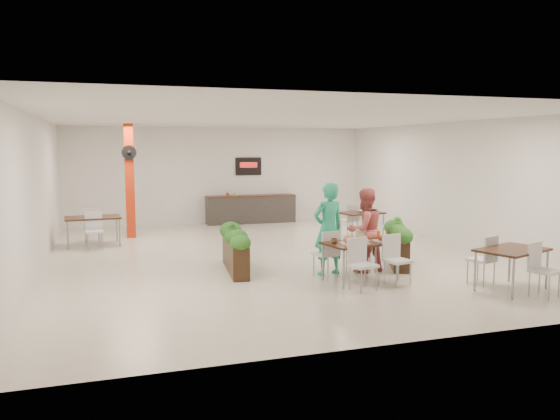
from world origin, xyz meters
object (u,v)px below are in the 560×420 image
object	(u,v)px
diner_man	(328,229)
diner_woman	(365,230)
side_table_b	(361,217)
side_table_a	(93,221)
main_table	(361,248)
planter_right	(397,242)
planter_left	(235,246)
red_column	(130,180)
side_table_c	(512,255)
service_counter	(251,208)

from	to	relation	value
diner_man	diner_woman	distance (m)	0.80
diner_man	side_table_b	world-z (taller)	diner_man
diner_man	side_table_a	distance (m)	6.69
main_table	side_table_b	xyz separation A→B (m)	(2.16, 4.36, -0.01)
planter_right	side_table_a	bearing A→B (deg)	144.88
diner_man	planter_left	size ratio (longest dim) A/B	0.91
planter_left	side_table_a	world-z (taller)	planter_left
main_table	side_table_b	world-z (taller)	same
planter_left	planter_right	bearing A→B (deg)	-7.14
diner_man	main_table	bearing A→B (deg)	109.59
planter_left	red_column	bearing A→B (deg)	110.21
red_column	side_table_c	bearing A→B (deg)	-52.23
service_counter	main_table	distance (m)	8.42
planter_left	side_table_b	xyz separation A→B (m)	(4.26, 2.83, 0.11)
service_counter	side_table_b	xyz separation A→B (m)	(2.11, -4.07, 0.13)
red_column	planter_left	xyz separation A→B (m)	(1.85, -5.04, -1.12)
diner_man	planter_right	bearing A→B (deg)	-177.88
diner_woman	planter_right	xyz separation A→B (m)	(1.00, 0.43, -0.36)
service_counter	side_table_a	xyz separation A→B (m)	(-4.99, -2.87, 0.15)
diner_man	side_table_b	distance (m)	4.50
planter_right	service_counter	bearing A→B (deg)	100.53
side_table_b	diner_man	bearing A→B (deg)	-133.57
red_column	main_table	bearing A→B (deg)	-58.93
service_counter	diner_woman	world-z (taller)	service_counter
side_table_a	side_table_b	xyz separation A→B (m)	(7.10, -1.20, -0.02)
red_column	diner_woman	world-z (taller)	red_column
side_table_a	side_table_c	distance (m)	10.06
side_table_a	side_table_c	world-z (taller)	same
main_table	planter_left	bearing A→B (deg)	144.03
red_column	diner_man	distance (m)	6.93
diner_woman	planter_left	size ratio (longest dim) A/B	0.85
diner_man	side_table_a	xyz separation A→B (m)	(-4.55, 4.90, -0.28)
main_table	side_table_a	size ratio (longest dim) A/B	1.11
diner_man	diner_woman	world-z (taller)	diner_man
red_column	diner_man	world-z (taller)	red_column
main_table	planter_left	size ratio (longest dim) A/B	0.90
side_table_a	planter_right	bearing A→B (deg)	-39.05
planter_right	side_table_a	size ratio (longest dim) A/B	1.13
red_column	side_table_b	xyz separation A→B (m)	(6.11, -2.20, -1.02)
red_column	diner_man	bearing A→B (deg)	-58.90
planter_left	planter_right	distance (m)	3.54
side_table_b	side_table_c	distance (m)	5.82
red_column	side_table_a	bearing A→B (deg)	-134.72
planter_right	diner_woman	bearing A→B (deg)	-156.93
main_table	planter_right	bearing A→B (deg)	37.52
diner_man	side_table_b	size ratio (longest dim) A/B	1.11
planter_left	planter_right	xyz separation A→B (m)	(3.51, -0.44, -0.02)
main_table	side_table_c	xyz separation A→B (m)	(2.26, -1.46, -0.01)
main_table	planter_right	size ratio (longest dim) A/B	0.98
side_table_c	planter_left	bearing A→B (deg)	125.89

